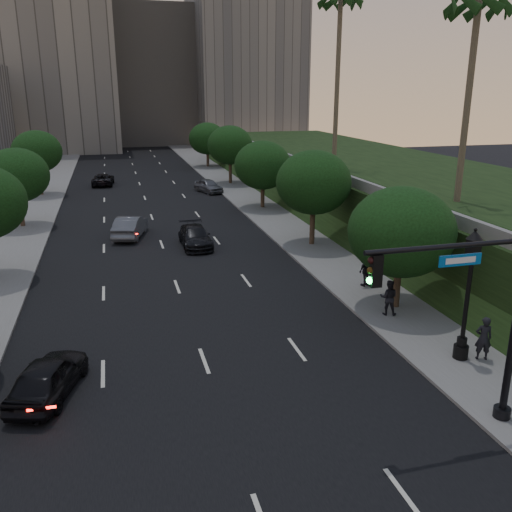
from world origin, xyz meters
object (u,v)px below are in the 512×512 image
object	(u,v)px
traffic_signal_mast	(486,324)
pedestrian_b	(389,297)
sedan_near_left	(48,377)
pedestrian_c	(366,270)
sedan_far_left	(103,179)
sedan_near_right	(195,237)
sedan_far_right	(208,186)
pedestrian_a	(483,338)
street_lamp	(467,301)
sedan_mid_left	(130,226)

from	to	relation	value
traffic_signal_mast	pedestrian_b	size ratio (longest dim) A/B	3.98
sedan_near_left	pedestrian_c	world-z (taller)	pedestrian_c
sedan_far_left	pedestrian_c	xyz separation A→B (m)	(14.26, -39.02, 0.38)
pedestrian_c	sedan_near_right	bearing A→B (deg)	-77.52
sedan_far_right	pedestrian_a	size ratio (longest dim) A/B	2.31
pedestrian_a	pedestrian_c	world-z (taller)	pedestrian_a
sedan_far_right	pedestrian_b	distance (m)	35.32
traffic_signal_mast	sedan_far_right	distance (m)	44.16
sedan_far_left	sedan_far_right	world-z (taller)	sedan_far_right
sedan_near_left	sedan_near_right	xyz separation A→B (m)	(8.14, 18.04, -0.04)
pedestrian_a	street_lamp	bearing A→B (deg)	-2.22
sedan_far_left	sedan_near_right	xyz separation A→B (m)	(6.37, -28.18, 0.03)
pedestrian_a	pedestrian_c	bearing A→B (deg)	-66.55
sedan_far_left	pedestrian_c	world-z (taller)	pedestrian_c
sedan_mid_left	pedestrian_c	distance (m)	19.04
sedan_mid_left	pedestrian_c	bearing A→B (deg)	144.83
traffic_signal_mast	pedestrian_b	xyz separation A→B (m)	(1.57, 8.83, -2.64)
pedestrian_a	pedestrian_c	size ratio (longest dim) A/B	1.01
street_lamp	sedan_mid_left	size ratio (longest dim) A/B	1.13
sedan_near_right	sedan_far_left	bearing A→B (deg)	102.73
sedan_near_left	sedan_mid_left	xyz separation A→B (m)	(3.82, 21.82, 0.07)
street_lamp	sedan_far_left	bearing A→B (deg)	106.56
sedan_mid_left	pedestrian_a	bearing A→B (deg)	133.59
sedan_mid_left	sedan_near_left	bearing A→B (deg)	95.06
street_lamp	sedan_near_right	world-z (taller)	street_lamp
sedan_near_left	pedestrian_a	size ratio (longest dim) A/B	2.38
sedan_far_left	sedan_far_right	size ratio (longest dim) A/B	1.15
traffic_signal_mast	pedestrian_a	world-z (taller)	traffic_signal_mast
traffic_signal_mast	street_lamp	world-z (taller)	traffic_signal_mast
traffic_signal_mast	sedan_far_left	size ratio (longest dim) A/B	1.44
pedestrian_b	sedan_far_left	bearing A→B (deg)	-44.31
sedan_far_right	pedestrian_a	world-z (taller)	pedestrian_a
sedan_far_right	pedestrian_c	size ratio (longest dim) A/B	2.33
pedestrian_a	pedestrian_b	world-z (taller)	pedestrian_a
sedan_far_right	pedestrian_a	xyz separation A→B (m)	(4.01, -40.34, 0.35)
sedan_near_right	pedestrian_a	distance (m)	21.70
sedan_near_right	pedestrian_b	distance (m)	16.43
sedan_mid_left	pedestrian_b	distance (m)	21.82
sedan_near_left	sedan_far_left	size ratio (longest dim) A/B	0.90
pedestrian_b	traffic_signal_mast	bearing A→B (deg)	108.15
sedan_near_right	pedestrian_b	size ratio (longest dim) A/B	2.78
sedan_near_left	pedestrian_a	distance (m)	16.85
sedan_far_right	sedan_mid_left	bearing A→B (deg)	-136.17
traffic_signal_mast	pedestrian_a	xyz separation A→B (m)	(3.05, 3.71, -2.60)
sedan_far_left	sedan_far_right	xyz separation A→B (m)	(10.97, -7.76, 0.05)
sedan_far_left	pedestrian_a	xyz separation A→B (m)	(14.98, -48.10, 0.39)
pedestrian_c	sedan_far_right	bearing A→B (deg)	-107.54
sedan_far_left	sedan_near_right	bearing A→B (deg)	107.35
street_lamp	sedan_near_left	xyz separation A→B (m)	(-15.98, 1.58, -1.89)
street_lamp	pedestrian_b	distance (m)	5.13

